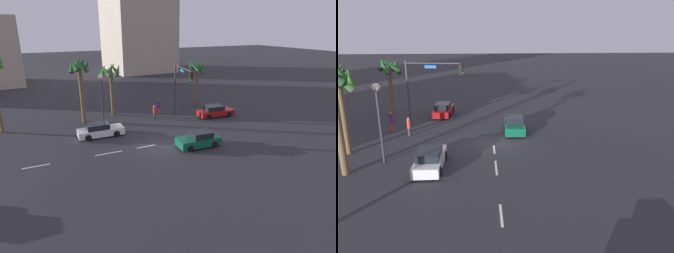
{
  "view_description": "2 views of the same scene",
  "coord_description": "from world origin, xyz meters",
  "views": [
    {
      "loc": [
        -10.55,
        -23.46,
        10.69
      ],
      "look_at": [
        0.43,
        -0.34,
        1.77
      ],
      "focal_mm": 31.19,
      "sensor_mm": 36.0,
      "label": 1
    },
    {
      "loc": [
        -25.37,
        0.81,
        9.07
      ],
      "look_at": [
        -0.29,
        -1.05,
        1.48
      ],
      "focal_mm": 34.0,
      "sensor_mm": 36.0,
      "label": 2
    }
  ],
  "objects": [
    {
      "name": "ground_plane",
      "position": [
        0.0,
        0.0,
        0.0
      ],
      "size": [
        220.0,
        220.0,
        0.0
      ],
      "primitive_type": "plane",
      "color": "#28282D"
    },
    {
      "name": "lane_stripe_1",
      "position": [
        -11.1,
        0.0,
        0.01
      ],
      "size": [
        2.11,
        0.14,
        0.01
      ],
      "primitive_type": "cube",
      "color": "silver",
      "rests_on": "ground_plane"
    },
    {
      "name": "lane_stripe_2",
      "position": [
        -5.19,
        0.0,
        0.01
      ],
      "size": [
        2.42,
        0.14,
        0.01
      ],
      "primitive_type": "cube",
      "color": "silver",
      "rests_on": "ground_plane"
    },
    {
      "name": "lane_stripe_3",
      "position": [
        -1.66,
        0.0,
        0.01
      ],
      "size": [
        1.82,
        0.14,
        0.01
      ],
      "primitive_type": "cube",
      "color": "silver",
      "rests_on": "ground_plane"
    },
    {
      "name": "car_1",
      "position": [
        -4.88,
        4.5,
        0.63
      ],
      "size": [
        4.56,
        1.89,
        1.37
      ],
      "color": "silver",
      "rests_on": "ground_plane"
    },
    {
      "name": "car_2",
      "position": [
        2.78,
        -2.04,
        0.67
      ],
      "size": [
        4.04,
        2.06,
        1.46
      ],
      "color": "#0F5138",
      "rests_on": "ground_plane"
    },
    {
      "name": "car_3",
      "position": [
        9.51,
        5.23,
        0.64
      ],
      "size": [
        4.61,
        2.05,
        1.4
      ],
      "color": "maroon",
      "rests_on": "ground_plane"
    },
    {
      "name": "traffic_signal",
      "position": [
        5.07,
        6.12,
        4.38
      ],
      "size": [
        1.05,
        5.52,
        6.42
      ],
      "color": "#38383D",
      "rests_on": "ground_plane"
    },
    {
      "name": "streetlamp",
      "position": [
        -3.67,
        7.96,
        4.04
      ],
      "size": [
        0.56,
        0.56,
        5.72
      ],
      "color": "#2D2D33",
      "rests_on": "ground_plane"
    },
    {
      "name": "pedestrian_0",
      "position": [
        3.68,
        9.31,
        1.01
      ],
      "size": [
        0.41,
        0.41,
        1.91
      ],
      "color": "#BF3833",
      "rests_on": "ground_plane"
    },
    {
      "name": "pedestrian_1",
      "position": [
        2.32,
        7.45,
        0.9
      ],
      "size": [
        0.44,
        0.44,
        1.69
      ],
      "color": "#333338",
      "rests_on": "ground_plane"
    },
    {
      "name": "palm_tree_0",
      "position": [
        10.01,
        10.79,
        4.97
      ],
      "size": [
        2.76,
        2.73,
        6.4
      ],
      "color": "brown",
      "rests_on": "ground_plane"
    },
    {
      "name": "palm_tree_2",
      "position": [
        -1.73,
        11.15,
        4.87
      ],
      "size": [
        2.73,
        2.71,
        6.7
      ],
      "color": "brown",
      "rests_on": "ground_plane"
    }
  ]
}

